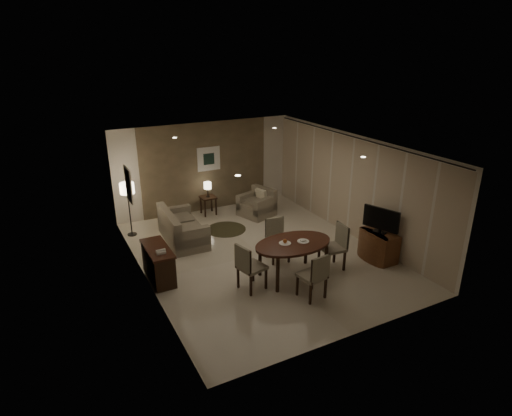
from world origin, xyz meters
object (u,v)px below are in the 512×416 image
tv_cabinet (379,245)px  chair_far (278,241)px  dining_table (293,260)px  armchair (257,203)px  floor_lamp (129,210)px  sofa (183,226)px  chair_right (332,247)px  chair_near (312,275)px  chair_left (252,266)px  console_desk (158,263)px  side_table (208,205)px

tv_cabinet → chair_far: chair_far is taller
dining_table → armchair: (0.98, 3.57, -0.01)m
dining_table → floor_lamp: (-2.65, 3.88, 0.32)m
sofa → armchair: sofa is taller
tv_cabinet → floor_lamp: 6.42m
tv_cabinet → chair_far: (-2.15, 1.06, 0.15)m
dining_table → chair_far: chair_far is taller
floor_lamp → chair_right: bearing=-47.3°
chair_near → floor_lamp: floor_lamp is taller
chair_left → sofa: 2.96m
console_desk → floor_lamp: 2.64m
chair_near → sofa: (-1.44, 3.75, -0.08)m
dining_table → side_table: 4.34m
dining_table → chair_right: bearing=-4.7°
dining_table → side_table: bearing=93.4°
chair_right → side_table: (-1.26, 4.42, -0.24)m
console_desk → chair_right: 3.87m
console_desk → chair_right: bearing=-20.4°
chair_far → chair_right: chair_right is taller
console_desk → chair_left: chair_left is taller
sofa → side_table: sofa is taller
console_desk → side_table: bearing=52.3°
console_desk → side_table: 3.88m
console_desk → chair_far: size_ratio=1.20×
chair_far → sofa: bearing=136.2°
chair_left → armchair: (1.99, 3.60, -0.12)m
chair_far → chair_left: 1.40m
console_desk → sofa: 1.96m
chair_near → dining_table: bearing=-103.3°
sofa → armchair: (2.51, 0.68, -0.02)m
chair_far → side_table: 3.53m
chair_right → armchair: bearing=-174.4°
chair_left → floor_lamp: size_ratio=0.71×
armchair → console_desk: bearing=-76.1°
dining_table → chair_far: bearing=82.5°
console_desk → side_table: console_desk is taller
tv_cabinet → chair_far: bearing=153.8°
dining_table → chair_left: chair_left is taller
chair_far → sofa: 2.64m
armchair → chair_left: bearing=-47.6°
chair_left → sofa: bearing=-3.2°
dining_table → armchair: dining_table is taller
armchair → sofa: bearing=-93.5°
chair_near → side_table: 5.20m
side_table → sofa: bearing=-131.5°
tv_cabinet → sofa: bearing=140.5°
chair_far → chair_left: size_ratio=0.96×
chair_left → chair_right: chair_right is taller
console_desk → sofa: bearing=56.0°
console_desk → dining_table: 2.92m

